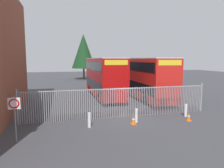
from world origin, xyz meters
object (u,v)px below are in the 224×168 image
Objects in this scene: double_decker_bus_behind_fence_left at (104,76)px; traffic_cone_by_gate at (133,120)px; bollard_near_left at (89,120)px; bollard_near_right at (186,110)px; traffic_cone_mid_forecourt at (189,117)px; double_decker_bus_near_gate at (144,76)px; speed_limit_sign_post at (14,109)px; bollard_center_front at (136,116)px.

traffic_cone_by_gate is at bearing -91.34° from double_decker_bus_behind_fence_left.
bollard_near_left is (-3.15, -10.32, -1.95)m from double_decker_bus_behind_fence_left.
traffic_cone_mid_forecourt is (-0.46, -1.03, -0.19)m from bollard_near_right.
double_decker_bus_near_gate is 18.32× the size of traffic_cone_mid_forecourt.
speed_limit_sign_post is at bearing -139.66° from double_decker_bus_near_gate.
traffic_cone_by_gate is at bearing 10.19° from speed_limit_sign_post.
double_decker_bus_behind_fence_left is at bearing 58.49° from speed_limit_sign_post.
double_decker_bus_behind_fence_left is at bearing 109.33° from traffic_cone_mid_forecourt.
double_decker_bus_near_gate is at bearing -29.00° from double_decker_bus_behind_fence_left.
bollard_near_left is 1.61× the size of traffic_cone_by_gate.
traffic_cone_by_gate is at bearing -170.21° from bollard_near_right.
traffic_cone_by_gate is at bearing -2.25° from bollard_near_left.
speed_limit_sign_post is at bearing -169.81° from traffic_cone_by_gate.
bollard_near_left and bollard_near_right have the same top height.
traffic_cone_by_gate is 7.18m from speed_limit_sign_post.
traffic_cone_by_gate is at bearing -135.01° from bollard_center_front.
traffic_cone_by_gate is (-0.34, -0.34, -0.19)m from bollard_center_front.
double_decker_bus_near_gate and double_decker_bus_behind_fence_left have the same top height.
bollard_near_right reaches higher than traffic_cone_mid_forecourt.
double_decker_bus_near_gate is 11.38× the size of bollard_near_right.
bollard_center_front is 1.61× the size of traffic_cone_mid_forecourt.
bollard_near_right is at bearing -66.44° from double_decker_bus_behind_fence_left.
bollard_near_left is 2.91m from traffic_cone_by_gate.
speed_limit_sign_post reaches higher than traffic_cone_by_gate.
traffic_cone_mid_forecourt is 11.06m from speed_limit_sign_post.
double_decker_bus_behind_fence_left is (-3.99, 2.21, 0.00)m from double_decker_bus_near_gate.
bollard_near_right is at bearing 5.98° from bollard_center_front.
double_decker_bus_behind_fence_left is at bearing 73.03° from bollard_near_left.
double_decker_bus_behind_fence_left reaches higher than traffic_cone_by_gate.
bollard_near_left is 1.61× the size of traffic_cone_mid_forecourt.
bollard_near_left is at bearing -131.35° from double_decker_bus_near_gate.
bollard_center_front is (-3.90, -7.89, -1.95)m from double_decker_bus_near_gate.
bollard_near_right is 4.53m from traffic_cone_by_gate.
speed_limit_sign_post is at bearing -121.51° from double_decker_bus_behind_fence_left.
bollard_center_front is at bearing 44.99° from traffic_cone_by_gate.
bollard_near_right is 1.14m from traffic_cone_mid_forecourt.
bollard_near_right is (7.37, 0.66, 0.00)m from bollard_near_left.
speed_limit_sign_post is (-6.92, -1.24, 1.49)m from traffic_cone_by_gate.
bollard_near_right is at bearing 5.08° from bollard_near_left.
traffic_cone_mid_forecourt is at bearing 5.15° from speed_limit_sign_post.
bollard_near_right is at bearing 65.79° from traffic_cone_mid_forecourt.
double_decker_bus_near_gate is 4.56m from double_decker_bus_behind_fence_left.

